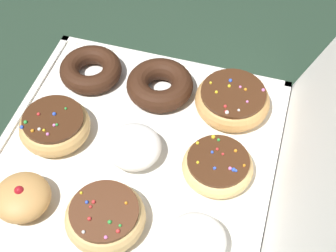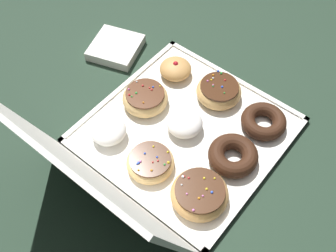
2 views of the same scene
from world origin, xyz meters
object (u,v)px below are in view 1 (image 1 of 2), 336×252
at_px(sprinkle_donut_1, 53,128).
at_px(chocolate_cake_ring_donut_3, 162,85).
at_px(powdered_filled_donut_4, 131,146).
at_px(donut_box, 136,155).
at_px(powdered_filled_donut_8, 196,241).
at_px(sprinkle_donut_5, 104,216).
at_px(sprinkle_donut_6, 232,100).
at_px(chocolate_cake_ring_donut_0, 91,70).
at_px(sprinkle_donut_7, 217,167).
at_px(jelly_filled_donut_2, 22,197).

height_order(sprinkle_donut_1, chocolate_cake_ring_donut_3, sprinkle_donut_1).
bearing_deg(sprinkle_donut_1, powdered_filled_donut_4, 89.86).
height_order(donut_box, chocolate_cake_ring_donut_3, chocolate_cake_ring_donut_3).
relative_size(powdered_filled_donut_4, powdered_filled_donut_8, 1.03).
relative_size(donut_box, sprinkle_donut_5, 3.80).
height_order(sprinkle_donut_1, powdered_filled_donut_4, same).
xyz_separation_m(powdered_filled_donut_4, powdered_filled_donut_8, (0.12, 0.13, 0.00)).
bearing_deg(sprinkle_donut_6, chocolate_cake_ring_donut_3, -90.50).
xyz_separation_m(chocolate_cake_ring_donut_0, powdered_filled_donut_8, (0.26, 0.26, 0.01)).
bearing_deg(sprinkle_donut_7, donut_box, -90.77).
xyz_separation_m(donut_box, jelly_filled_donut_2, (0.13, -0.12, 0.02)).
bearing_deg(chocolate_cake_ring_donut_0, sprinkle_donut_6, 89.18).
height_order(chocolate_cake_ring_donut_0, sprinkle_donut_5, sprinkle_donut_5).
distance_m(powdered_filled_donut_4, sprinkle_donut_7, 0.14).
relative_size(sprinkle_donut_1, sprinkle_donut_6, 0.91).
bearing_deg(sprinkle_donut_5, sprinkle_donut_7, 133.77).
bearing_deg(sprinkle_donut_6, powdered_filled_donut_8, 0.93).
bearing_deg(powdered_filled_donut_4, sprinkle_donut_1, -90.14).
bearing_deg(jelly_filled_donut_2, powdered_filled_donut_8, 90.64).
distance_m(chocolate_cake_ring_donut_0, sprinkle_donut_5, 0.29).
relative_size(chocolate_cake_ring_donut_0, powdered_filled_donut_8, 1.30).
xyz_separation_m(donut_box, chocolate_cake_ring_donut_3, (-0.13, 0.00, 0.02)).
relative_size(chocolate_cake_ring_donut_3, sprinkle_donut_6, 0.92).
distance_m(chocolate_cake_ring_donut_3, sprinkle_donut_5, 0.26).
relative_size(powdered_filled_donut_4, sprinkle_donut_7, 0.80).
relative_size(powdered_filled_donut_4, sprinkle_donut_5, 0.76).
distance_m(sprinkle_donut_5, sprinkle_donut_6, 0.29).
xyz_separation_m(chocolate_cake_ring_donut_0, sprinkle_donut_7, (0.14, 0.26, 0.00)).
height_order(donut_box, jelly_filled_donut_2, jelly_filled_donut_2).
distance_m(sprinkle_donut_6, sprinkle_donut_7, 0.13).
height_order(powdered_filled_donut_4, sprinkle_donut_5, powdered_filled_donut_4).
bearing_deg(donut_box, jelly_filled_donut_2, -43.44).
distance_m(jelly_filled_donut_2, sprinkle_donut_6, 0.36).
bearing_deg(chocolate_cake_ring_donut_0, sprinkle_donut_1, -2.79).
bearing_deg(sprinkle_donut_7, sprinkle_donut_5, -46.23).
height_order(jelly_filled_donut_2, chocolate_cake_ring_donut_3, jelly_filled_donut_2).
bearing_deg(sprinkle_donut_5, sprinkle_donut_6, 154.06).
bearing_deg(chocolate_cake_ring_donut_0, powdered_filled_donut_4, 40.90).
distance_m(chocolate_cake_ring_donut_0, jelly_filled_donut_2, 0.27).
relative_size(jelly_filled_donut_2, sprinkle_donut_7, 0.77).
xyz_separation_m(donut_box, powdered_filled_donut_8, (0.13, 0.13, 0.03)).
xyz_separation_m(chocolate_cake_ring_donut_3, powdered_filled_donut_8, (0.26, 0.13, 0.00)).
distance_m(chocolate_cake_ring_donut_3, powdered_filled_donut_4, 0.14).
bearing_deg(sprinkle_donut_1, chocolate_cake_ring_donut_3, 135.10).
bearing_deg(chocolate_cake_ring_donut_0, powdered_filled_donut_8, 44.08).
relative_size(jelly_filled_donut_2, sprinkle_donut_5, 0.73).
bearing_deg(sprinkle_donut_1, sprinkle_donut_7, 90.68).
height_order(chocolate_cake_ring_donut_0, sprinkle_donut_1, sprinkle_donut_1).
bearing_deg(sprinkle_donut_1, donut_box, 92.09).
xyz_separation_m(donut_box, sprinkle_donut_5, (0.13, -0.00, 0.03)).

